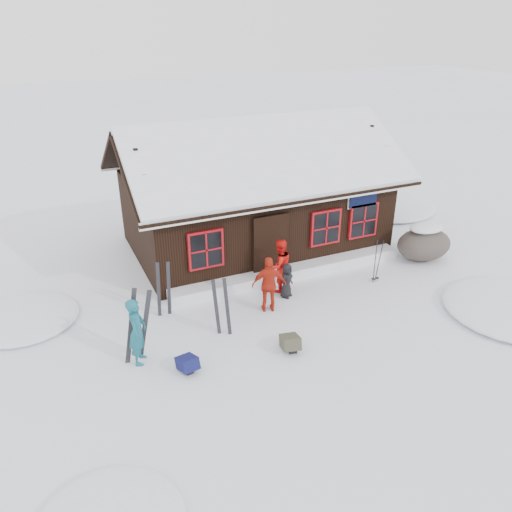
% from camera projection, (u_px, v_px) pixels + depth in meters
% --- Properties ---
extents(ground, '(120.00, 120.00, 0.00)m').
position_uv_depth(ground, '(280.00, 325.00, 12.89)').
color(ground, white).
rests_on(ground, ground).
extents(mountain_hut, '(8.90, 6.09, 4.42)m').
position_uv_depth(mountain_hut, '(253.00, 201.00, 16.86)').
color(mountain_hut, black).
rests_on(mountain_hut, ground).
extents(snow_drift, '(7.60, 0.60, 0.35)m').
position_uv_depth(snow_drift, '(290.00, 272.00, 15.23)').
color(snow_drift, white).
rests_on(snow_drift, ground).
extents(snow_mounds, '(20.60, 13.20, 0.48)m').
position_uv_depth(snow_mounds, '(300.00, 281.00, 15.04)').
color(snow_mounds, white).
rests_on(snow_mounds, ground).
extents(skier_teal, '(0.59, 0.70, 1.64)m').
position_uv_depth(skier_teal, '(137.00, 331.00, 11.20)').
color(skier_teal, '#165969').
rests_on(skier_teal, ground).
extents(skier_orange_left, '(0.87, 0.73, 1.60)m').
position_uv_depth(skier_orange_left, '(280.00, 266.00, 14.23)').
color(skier_orange_left, red).
rests_on(skier_orange_left, ground).
extents(skier_orange_right, '(1.00, 0.66, 1.58)m').
position_uv_depth(skier_orange_right, '(269.00, 285.00, 13.23)').
color(skier_orange_right, red).
rests_on(skier_orange_right, ground).
extents(skier_crouched, '(0.60, 0.56, 1.02)m').
position_uv_depth(skier_crouched, '(287.00, 281.00, 14.02)').
color(skier_crouched, black).
rests_on(skier_crouched, ground).
extents(boulder, '(1.86, 1.40, 1.09)m').
position_uv_depth(boulder, '(424.00, 243.00, 16.25)').
color(boulder, '#554B44').
rests_on(boulder, ground).
extents(ski_pair_left, '(0.77, 0.28, 1.88)m').
position_uv_depth(ski_pair_left, '(138.00, 326.00, 11.27)').
color(ski_pair_left, black).
rests_on(ski_pair_left, ground).
extents(ski_pair_mid, '(0.45, 0.20, 1.62)m').
position_uv_depth(ski_pair_mid, '(222.00, 308.00, 12.23)').
color(ski_pair_mid, black).
rests_on(ski_pair_mid, ground).
extents(ski_pair_right, '(0.42, 0.12, 1.61)m').
position_uv_depth(ski_pair_right, '(164.00, 290.00, 13.05)').
color(ski_pair_right, black).
rests_on(ski_pair_right, ground).
extents(ski_poles, '(0.25, 0.12, 1.37)m').
position_uv_depth(ski_poles, '(377.00, 262.00, 14.81)').
color(ski_poles, black).
rests_on(ski_poles, ground).
extents(backpack_blue, '(0.46, 0.57, 0.28)m').
position_uv_depth(backpack_blue, '(188.00, 366.00, 11.19)').
color(backpack_blue, '#101448').
rests_on(backpack_blue, ground).
extents(backpack_olive, '(0.53, 0.63, 0.30)m').
position_uv_depth(backpack_olive, '(290.00, 345.00, 11.88)').
color(backpack_olive, '#3E3C2C').
rests_on(backpack_olive, ground).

